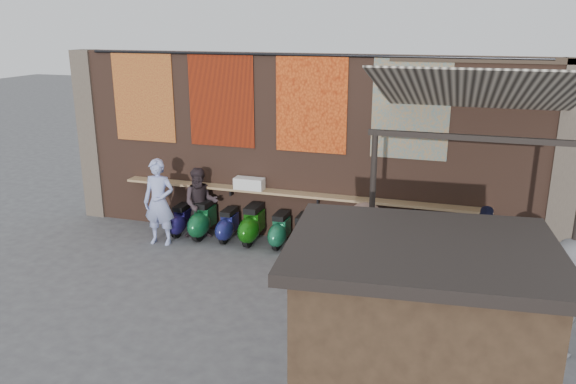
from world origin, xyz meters
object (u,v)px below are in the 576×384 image
Objects in this scene: scooter_stool_7 at (361,237)px; diner_right at (201,203)px; scooter_stool_2 at (228,225)px; diner_left at (159,202)px; shopper_tan at (364,254)px; market_stall at (414,366)px; shelf_box at (249,184)px; shopper_grey at (566,299)px; scooter_stool_6 at (331,236)px; scooter_stool_3 at (253,225)px; scooter_stool_9 at (419,247)px; scooter_stool_8 at (389,240)px; scooter_stool_0 at (181,220)px; scooter_stool_5 at (303,233)px; scooter_stool_10 at (448,248)px; shopper_navy at (484,252)px; scooter_stool_1 at (203,219)px; scooter_stool_4 at (280,230)px.

scooter_stool_7 is 3.59m from diner_right.
scooter_stool_2 is 0.39× the size of diner_left.
shopper_tan is 0.73× the size of market_stall.
shelf_box is 6.63m from shopper_grey.
scooter_stool_3 is at bearing 178.24° from scooter_stool_6.
scooter_stool_9 is 0.39× the size of diner_left.
scooter_stool_8 is at bearing -23.03° from diner_right.
scooter_stool_6 is (1.91, -0.32, -0.87)m from shelf_box.
scooter_stool_0 is 0.82× the size of scooter_stool_3.
scooter_stool_8 reaches higher than scooter_stool_9.
diner_left is at bearing -173.98° from scooter_stool_9.
scooter_stool_0 is 0.89× the size of scooter_stool_6.
shelf_box reaches higher than scooter_stool_5.
scooter_stool_10 is (4.25, -0.31, -0.85)m from shelf_box.
shopper_navy is at bearing -11.78° from scooter_stool_2.
scooter_stool_1 is 1.18× the size of scooter_stool_9.
scooter_stool_6 is (2.90, -0.03, -0.03)m from scooter_stool_1.
diner_right is (-2.95, 0.02, 0.41)m from scooter_stool_6.
shelf_box reaches higher than scooter_stool_1.
shelf_box reaches higher than scooter_stool_6.
scooter_stool_9 is 0.41× the size of shopper_tan.
scooter_stool_10 reaches higher than scooter_stool_5.
scooter_stool_5 is 0.98× the size of scooter_stool_6.
scooter_stool_9 is 0.45× the size of shopper_navy.
shopper_navy reaches higher than scooter_stool_10.
shopper_tan is 3.71m from market_stall.
shopper_grey is (3.39, -2.67, 0.47)m from scooter_stool_7.
scooter_stool_7 is 0.53× the size of shopper_navy.
scooter_stool_10 reaches higher than scooter_stool_0.
shelf_box is 0.83× the size of scooter_stool_5.
scooter_stool_7 reaches higher than scooter_stool_5.
shopper_grey reaches higher than scooter_stool_8.
diner_right is 0.90× the size of shopper_grey.
diner_left reaches higher than scooter_stool_7.
market_stall is (5.05, -5.50, 0.82)m from scooter_stool_1.
scooter_stool_5 is 3.72m from shopper_navy.
diner_right is (-3.57, -0.02, 0.38)m from scooter_stool_7.
shelf_box is 0.37× the size of shopper_grey.
market_stall is (1.53, -5.51, 0.82)m from scooter_stool_7.
scooter_stool_3 is at bearing 91.43° from shopper_tan.
diner_left reaches higher than scooter_stool_6.
market_stall reaches higher than scooter_stool_4.
scooter_stool_8 is (3.50, 0.01, 0.07)m from scooter_stool_2.
scooter_stool_8 is at bearing 1.21° from scooter_stool_5.
scooter_stool_4 is (2.35, 0.00, 0.02)m from scooter_stool_0.
shopper_navy is (4.69, -1.13, 0.41)m from scooter_stool_3.
scooter_stool_2 is at bearing -179.61° from scooter_stool_7.
scooter_stool_0 is 0.43× the size of shopper_navy.
scooter_stool_5 is at bearing 179.96° from scooter_stool_9.
shopper_navy is (2.94, -1.08, 0.44)m from scooter_stool_6.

